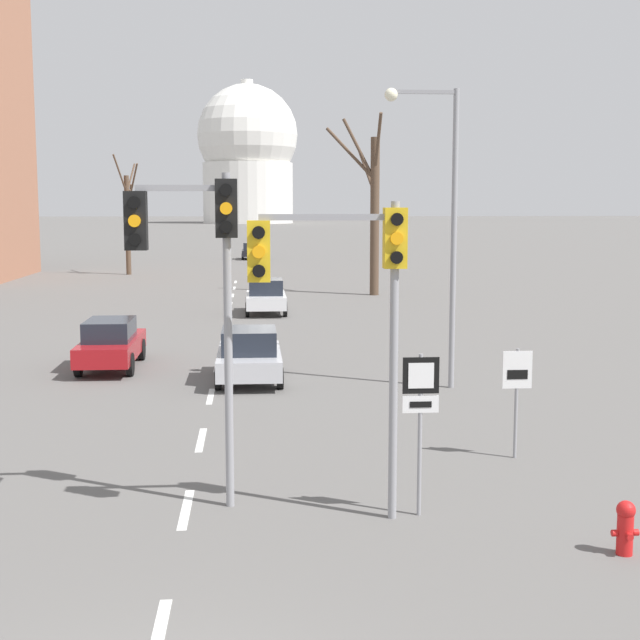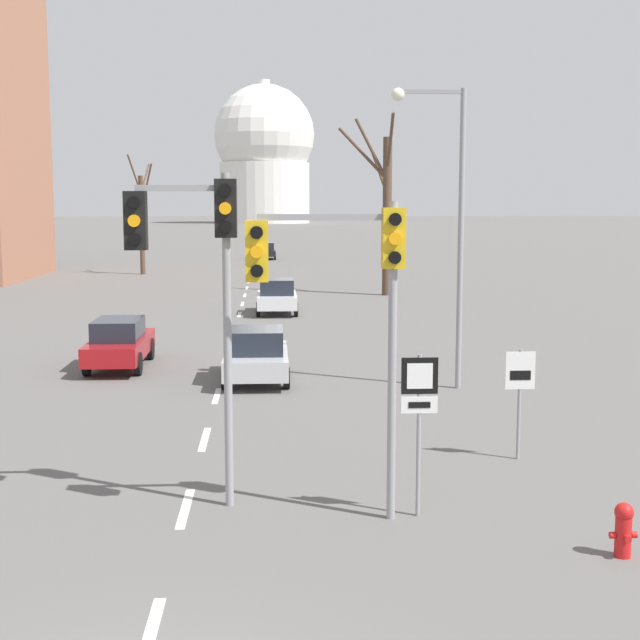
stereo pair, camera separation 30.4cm
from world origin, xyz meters
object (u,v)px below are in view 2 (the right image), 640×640
at_px(fire_hydrant, 623,528).
at_px(sedan_near_right, 119,342).
at_px(traffic_signal_near_right, 346,280).
at_px(traffic_signal_centre_tall, 196,257).
at_px(street_lamp_right, 448,207).
at_px(sedan_mid_centre, 266,251).
at_px(speed_limit_sign, 520,385).
at_px(sedan_far_left, 277,296).
at_px(route_sign_post, 419,406).
at_px(sedan_near_left, 256,355).

distance_m(fire_hydrant, sedan_near_right, 18.73).
xyz_separation_m(traffic_signal_near_right, traffic_signal_centre_tall, (-2.42, 0.79, 0.33)).
height_order(street_lamp_right, sedan_mid_centre, street_lamp_right).
relative_size(speed_limit_sign, sedan_mid_centre, 0.57).
height_order(speed_limit_sign, sedan_mid_centre, speed_limit_sign).
bearing_deg(traffic_signal_centre_tall, sedan_near_right, 105.01).
relative_size(traffic_signal_centre_tall, speed_limit_sign, 2.50).
bearing_deg(fire_hydrant, sedan_far_left, 99.22).
height_order(route_sign_post, fire_hydrant, route_sign_post).
bearing_deg(fire_hydrant, traffic_signal_centre_tall, 157.86).
distance_m(route_sign_post, sedan_mid_centre, 70.79).
height_order(sedan_near_right, sedan_far_left, sedan_far_left).
bearing_deg(fire_hydrant, sedan_near_right, 121.96).
relative_size(traffic_signal_centre_tall, sedan_near_left, 1.40).
distance_m(traffic_signal_centre_tall, speed_limit_sign, 7.24).
distance_m(traffic_signal_centre_tall, sedan_near_right, 14.21).
bearing_deg(sedan_mid_centre, sedan_near_left, -90.02).
bearing_deg(sedan_near_left, route_sign_post, -76.23).
relative_size(fire_hydrant, sedan_near_right, 0.18).
bearing_deg(traffic_signal_centre_tall, speed_limit_sign, 21.90).
distance_m(traffic_signal_centre_tall, sedan_near_left, 11.49).
height_order(traffic_signal_near_right, speed_limit_sign, traffic_signal_near_right).
xyz_separation_m(fire_hydrant, sedan_mid_centre, (-5.54, 72.61, 0.35)).
bearing_deg(sedan_near_left, traffic_signal_centre_tall, -94.12).
height_order(speed_limit_sign, street_lamp_right, street_lamp_right).
bearing_deg(fire_hydrant, sedan_near_left, 112.39).
relative_size(route_sign_post, street_lamp_right, 0.33).
xyz_separation_m(speed_limit_sign, sedan_mid_centre, (-5.40, 67.53, -0.73)).
height_order(traffic_signal_near_right, route_sign_post, traffic_signal_near_right).
bearing_deg(traffic_signal_near_right, fire_hydrant, -24.51).
distance_m(traffic_signal_near_right, street_lamp_right, 11.04).
xyz_separation_m(sedan_near_right, sedan_far_left, (5.08, 13.86, 0.03)).
height_order(traffic_signal_near_right, sedan_near_left, traffic_signal_near_right).
xyz_separation_m(traffic_signal_near_right, sedan_near_right, (-5.99, 14.10, -3.14)).
xyz_separation_m(traffic_signal_centre_tall, sedan_mid_centre, (0.80, 70.02, -3.48)).
bearing_deg(traffic_signal_near_right, street_lamp_right, 70.37).
bearing_deg(sedan_mid_centre, sedan_near_right, -94.41).
relative_size(sedan_near_right, sedan_mid_centre, 1.16).
relative_size(traffic_signal_centre_tall, route_sign_post, 2.08).
height_order(sedan_mid_centre, sedan_far_left, sedan_far_left).
bearing_deg(sedan_mid_centre, speed_limit_sign, -85.42).
relative_size(route_sign_post, fire_hydrant, 3.32).
xyz_separation_m(route_sign_post, sedan_far_left, (-2.12, 27.86, -1.03)).
relative_size(speed_limit_sign, fire_hydrant, 2.76).
height_order(traffic_signal_near_right, sedan_near_right, traffic_signal_near_right).
bearing_deg(speed_limit_sign, fire_hydrant, -88.46).
height_order(traffic_signal_centre_tall, sedan_far_left, traffic_signal_centre_tall).
distance_m(sedan_near_right, sedan_mid_centre, 56.89).
height_order(sedan_near_left, sedan_far_left, sedan_far_left).
distance_m(route_sign_post, street_lamp_right, 11.02).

